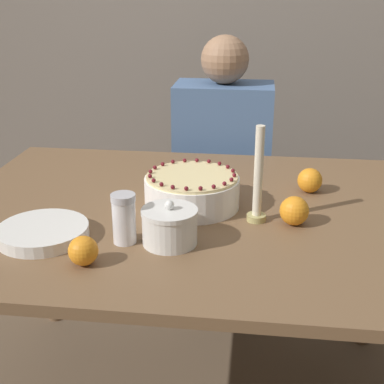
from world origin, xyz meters
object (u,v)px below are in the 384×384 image
Objects in this scene: cake at (192,191)px; person_man_blue_shirt at (222,195)px; sugar_bowl at (170,226)px; candle at (258,184)px; sugar_shaker at (124,218)px.

person_man_blue_shirt reaches higher than cake.
sugar_bowl is 0.53× the size of candle.
sugar_bowl is 0.28m from candle.
sugar_shaker is (-0.14, -0.25, 0.02)m from cake.
cake is 1.95× the size of sugar_bowl.
candle reaches higher than sugar_bowl.
candle is 0.23× the size of person_man_blue_shirt.
candle reaches higher than sugar_shaker.
candle is at bearing -22.85° from cake.
candle is at bearing 27.69° from sugar_shaker.
person_man_blue_shirt is (0.18, 0.97, -0.31)m from sugar_shaker.
person_man_blue_shirt is at bearing 86.71° from cake.
cake is 0.23× the size of person_man_blue_shirt.
sugar_bowl is at bearing 86.04° from person_man_blue_shirt.
person_man_blue_shirt reaches higher than sugar_shaker.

